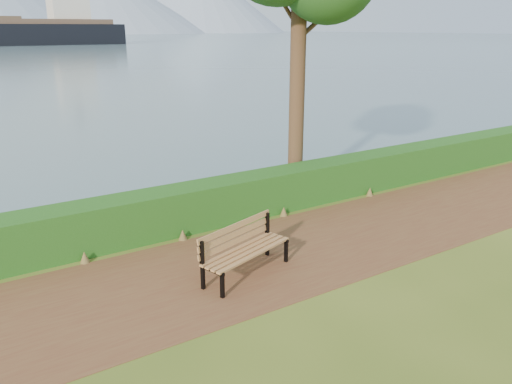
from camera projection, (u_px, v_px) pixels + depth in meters
ground at (278, 263)px, 9.82m from camera, size 140.00×140.00×0.00m
path at (269, 257)px, 10.06m from camera, size 40.00×3.40×0.01m
hedge at (215, 202)px, 11.75m from camera, size 32.00×0.85×1.00m
bench at (243, 246)px, 9.25m from camera, size 2.01×1.12×0.97m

